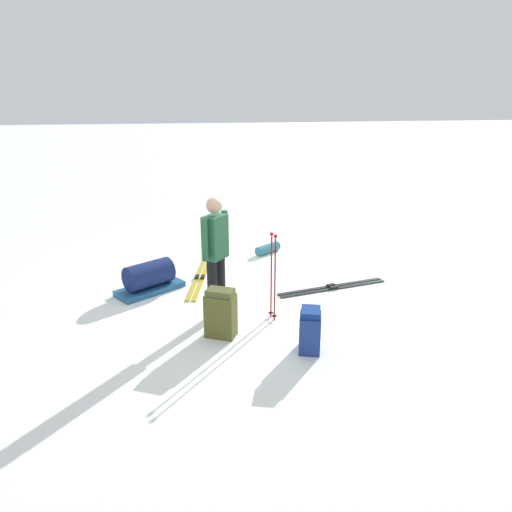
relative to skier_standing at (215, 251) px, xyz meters
name	(u,v)px	position (x,y,z in m)	size (l,w,h in m)	color
ground_plane	(256,299)	(-0.43, 0.63, -0.95)	(80.00, 80.00, 0.00)	white
skier_standing	(215,251)	(0.00, 0.00, 0.00)	(0.46, 0.39, 1.70)	black
ski_pair_near	(200,278)	(-1.41, -0.19, -0.94)	(1.88, 0.53, 0.05)	gold
ski_pair_far	(332,287)	(-0.67, 1.91, -0.94)	(0.57, 1.87, 0.05)	#202625
backpack_large_dark	(221,313)	(0.64, 0.00, -0.64)	(0.38, 0.45, 0.65)	#505022
backpack_bright	(310,330)	(1.18, 1.04, -0.68)	(0.38, 0.33, 0.55)	navy
ski_poles_planted_near	(273,272)	(0.24, 0.76, -0.26)	(0.17, 0.10, 1.24)	maroon
gear_sled	(149,278)	(-0.99, -0.99, -0.73)	(0.97, 1.12, 0.49)	#1F5182
sleeping_mat_rolled	(268,249)	(-2.57, 1.19, -0.86)	(0.18, 0.18, 0.55)	teal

